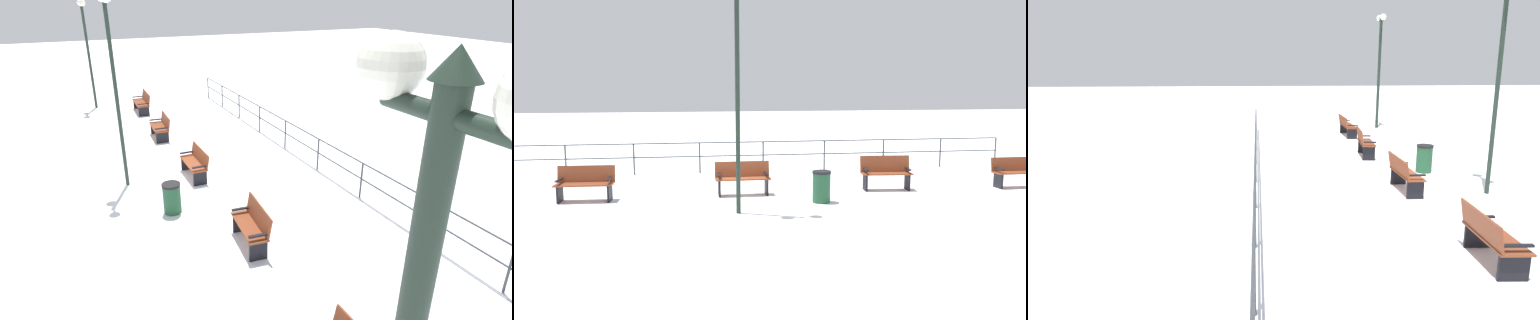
{
  "view_description": "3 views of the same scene",
  "coord_description": "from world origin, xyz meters",
  "views": [
    {
      "loc": [
        2.97,
        10.88,
        5.1
      ],
      "look_at": [
        -1.57,
        1.07,
        0.67
      ],
      "focal_mm": 29.01,
      "sensor_mm": 36.0,
      "label": 1
    },
    {
      "loc": [
        13.12,
        -1.32,
        2.89
      ],
      "look_at": [
        -1.91,
        1.0,
        0.63
      ],
      "focal_mm": 36.4,
      "sensor_mm": 36.0,
      "label": 2
    },
    {
      "loc": [
        -3.6,
        -10.33,
        3.18
      ],
      "look_at": [
        -2.99,
        0.14,
        0.78
      ],
      "focal_mm": 31.82,
      "sensor_mm": 36.0,
      "label": 3
    }
  ],
  "objects": [
    {
      "name": "lamppost_middle",
      "position": [
        1.82,
        -0.29,
        3.76
      ],
      "size": [
        0.29,
        0.93,
        5.13
      ],
      "color": "#1E2D23",
      "rests_on": "ground"
    },
    {
      "name": "bench_second",
      "position": [
        0.01,
        -3.92,
        0.44
      ],
      "size": [
        0.62,
        1.42,
        0.86
      ],
      "rotation": [
        0.0,
        0.0,
        -0.04
      ],
      "color": "brown",
      "rests_on": "ground"
    },
    {
      "name": "waterfront_railing",
      "position": [
        -3.67,
        0.0,
        0.68
      ],
      "size": [
        0.05,
        18.75,
        1.0
      ],
      "color": "#383D42",
      "rests_on": "ground"
    },
    {
      "name": "lamppost_far",
      "position": [
        1.82,
        9.93,
        3.33
      ],
      "size": [
        0.27,
        0.88,
        4.97
      ],
      "color": "#1E2D23",
      "rests_on": "ground"
    },
    {
      "name": "ground_plane",
      "position": [
        0.0,
        0.0,
        0.0
      ],
      "size": [
        80.0,
        80.0,
        0.0
      ],
      "primitive_type": "plane",
      "color": "white",
      "rests_on": "ground"
    },
    {
      "name": "bench_fifth",
      "position": [
        0.02,
        7.84,
        0.45
      ],
      "size": [
        0.51,
        1.68,
        0.83
      ],
      "rotation": [
        0.0,
        0.0,
        0.01
      ],
      "color": "brown",
      "rests_on": "ground"
    },
    {
      "name": "bench_third",
      "position": [
        -0.11,
        -0.0,
        0.45
      ],
      "size": [
        0.5,
        1.43,
        0.86
      ],
      "rotation": [
        0.0,
        0.0,
        0.01
      ],
      "color": "brown",
      "rests_on": "ground"
    },
    {
      "name": "bench_fourth",
      "position": [
        -0.16,
        3.93,
        0.48
      ],
      "size": [
        0.61,
        1.4,
        0.92
      ],
      "rotation": [
        0.0,
        0.0,
        -0.09
      ],
      "color": "brown",
      "rests_on": "ground"
    },
    {
      "name": "trash_bin",
      "position": [
        1.05,
        1.81,
        0.39
      ],
      "size": [
        0.46,
        0.46,
        0.78
      ],
      "color": "#1E4C2D",
      "rests_on": "ground"
    }
  ]
}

